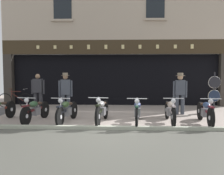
# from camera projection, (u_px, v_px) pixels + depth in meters

# --- Properties ---
(ground) EXTENTS (23.36, 22.00, 0.18)m
(ground) POSITION_uv_depth(u_px,v_px,m) (106.00, 141.00, 6.12)
(ground) COLOR #A4958B
(shop_facade) EXTENTS (11.66, 4.42, 6.82)m
(shop_facade) POSITION_uv_depth(u_px,v_px,m) (115.00, 70.00, 13.93)
(shop_facade) COLOR black
(shop_facade) RESTS_ON ground
(motorcycle_left) EXTENTS (0.62, 1.94, 0.90)m
(motorcycle_left) POSITION_uv_depth(u_px,v_px,m) (36.00, 110.00, 8.26)
(motorcycle_left) COLOR black
(motorcycle_left) RESTS_ON ground
(motorcycle_center_left) EXTENTS (0.62, 1.95, 0.91)m
(motorcycle_center_left) POSITION_uv_depth(u_px,v_px,m) (67.00, 110.00, 8.13)
(motorcycle_center_left) COLOR black
(motorcycle_center_left) RESTS_ON ground
(motorcycle_center) EXTENTS (0.62, 2.10, 0.94)m
(motorcycle_center) POSITION_uv_depth(u_px,v_px,m) (102.00, 110.00, 8.10)
(motorcycle_center) COLOR black
(motorcycle_center) RESTS_ON ground
(motorcycle_center_right) EXTENTS (0.62, 2.07, 0.93)m
(motorcycle_center_right) POSITION_uv_depth(u_px,v_px,m) (138.00, 111.00, 7.98)
(motorcycle_center_right) COLOR black
(motorcycle_center_right) RESTS_ON ground
(motorcycle_right) EXTENTS (0.62, 2.08, 0.91)m
(motorcycle_right) POSITION_uv_depth(u_px,v_px,m) (170.00, 110.00, 8.06)
(motorcycle_right) COLOR black
(motorcycle_right) RESTS_ON ground
(motorcycle_far_right) EXTENTS (0.62, 1.95, 0.92)m
(motorcycle_far_right) POSITION_uv_depth(u_px,v_px,m) (205.00, 111.00, 7.91)
(motorcycle_far_right) COLOR black
(motorcycle_far_right) RESTS_ON ground
(salesman_left) EXTENTS (0.56, 0.25, 1.63)m
(salesman_left) POSITION_uv_depth(u_px,v_px,m) (38.00, 92.00, 9.94)
(salesman_left) COLOR #2D2D33
(salesman_left) RESTS_ON ground
(shopkeeper_center) EXTENTS (0.55, 0.34, 1.68)m
(shopkeeper_center) POSITION_uv_depth(u_px,v_px,m) (66.00, 91.00, 9.70)
(shopkeeper_center) COLOR #3D424C
(shopkeeper_center) RESTS_ON ground
(salesman_right) EXTENTS (0.56, 0.37, 1.68)m
(salesman_right) POSITION_uv_depth(u_px,v_px,m) (180.00, 91.00, 9.64)
(salesman_right) COLOR #3D424C
(salesman_right) RESTS_ON ground
(tyre_sign_pole) EXTENTS (0.52, 0.06, 1.71)m
(tyre_sign_pole) POSITION_uv_depth(u_px,v_px,m) (214.00, 90.00, 10.15)
(tyre_sign_pole) COLOR #232328
(tyre_sign_pole) RESTS_ON ground
(advert_board_near) EXTENTS (0.71, 0.03, 1.03)m
(advert_board_near) POSITION_uv_depth(u_px,v_px,m) (87.00, 73.00, 12.43)
(advert_board_near) COLOR silver
(advert_board_far) EXTENTS (0.65, 0.03, 1.02)m
(advert_board_far) POSITION_uv_depth(u_px,v_px,m) (65.00, 73.00, 12.48)
(advert_board_far) COLOR beige
(leaning_bicycle) EXTENTS (1.71, 0.50, 0.94)m
(leaning_bicycle) POSITION_uv_depth(u_px,v_px,m) (15.00, 100.00, 11.52)
(leaning_bicycle) COLOR black
(leaning_bicycle) RESTS_ON ground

